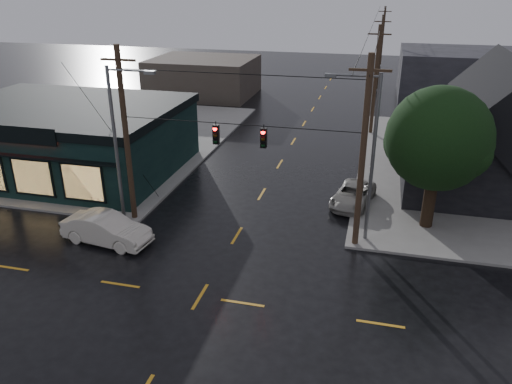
% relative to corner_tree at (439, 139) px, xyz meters
% --- Properties ---
extents(ground_plane, '(160.00, 160.00, 0.00)m').
position_rel_corner_tree_xyz_m(ground_plane, '(-10.33, -9.61, -5.33)').
color(ground_plane, black).
extents(sidewalk_nw, '(28.00, 28.00, 0.15)m').
position_rel_corner_tree_xyz_m(sidewalk_nw, '(-30.33, 10.39, -5.26)').
color(sidewalk_nw, gray).
rests_on(sidewalk_nw, ground).
extents(pizza_shop, '(16.30, 12.34, 4.90)m').
position_rel_corner_tree_xyz_m(pizza_shop, '(-25.33, 3.33, -2.78)').
color(pizza_shop, black).
rests_on(pizza_shop, ground).
extents(ne_building, '(12.60, 11.60, 8.75)m').
position_rel_corner_tree_xyz_m(ne_building, '(4.67, 7.39, -0.86)').
color(ne_building, black).
rests_on(ne_building, ground).
extents(corner_tree, '(5.69, 5.69, 8.06)m').
position_rel_corner_tree_xyz_m(corner_tree, '(0.00, 0.00, 0.00)').
color(corner_tree, black).
rests_on(corner_tree, ground).
extents(utility_pole_nw, '(2.00, 0.32, 10.15)m').
position_rel_corner_tree_xyz_m(utility_pole_nw, '(-16.83, -3.11, -5.33)').
color(utility_pole_nw, black).
rests_on(utility_pole_nw, ground).
extents(utility_pole_ne, '(2.00, 0.32, 10.15)m').
position_rel_corner_tree_xyz_m(utility_pole_ne, '(-3.83, -3.11, -5.33)').
color(utility_pole_ne, black).
rests_on(utility_pole_ne, ground).
extents(utility_pole_far_a, '(2.00, 0.32, 9.65)m').
position_rel_corner_tree_xyz_m(utility_pole_far_a, '(-3.83, 18.39, -5.33)').
color(utility_pole_far_a, black).
rests_on(utility_pole_far_a, ground).
extents(utility_pole_far_b, '(2.00, 0.32, 9.15)m').
position_rel_corner_tree_xyz_m(utility_pole_far_b, '(-3.83, 38.39, -5.33)').
color(utility_pole_far_b, black).
rests_on(utility_pole_far_b, ground).
extents(utility_pole_far_c, '(2.00, 0.32, 9.15)m').
position_rel_corner_tree_xyz_m(utility_pole_far_c, '(-3.83, 58.39, -5.33)').
color(utility_pole_far_c, black).
rests_on(utility_pole_far_c, ground).
extents(span_signal_assembly, '(13.00, 0.48, 1.23)m').
position_rel_corner_tree_xyz_m(span_signal_assembly, '(-10.24, -3.11, 0.36)').
color(span_signal_assembly, black).
rests_on(span_signal_assembly, ground).
extents(streetlight_nw, '(5.40, 0.30, 9.15)m').
position_rel_corner_tree_xyz_m(streetlight_nw, '(-17.13, -3.81, -5.33)').
color(streetlight_nw, slate).
rests_on(streetlight_nw, ground).
extents(streetlight_ne, '(5.40, 0.30, 9.15)m').
position_rel_corner_tree_xyz_m(streetlight_ne, '(-3.33, -2.41, -5.33)').
color(streetlight_ne, slate).
rests_on(streetlight_ne, ground).
extents(bg_building_west, '(12.00, 10.00, 4.40)m').
position_rel_corner_tree_xyz_m(bg_building_west, '(-24.33, 30.39, -3.13)').
color(bg_building_west, '#41372F').
rests_on(bg_building_west, ground).
extents(bg_building_east, '(14.00, 12.00, 5.60)m').
position_rel_corner_tree_xyz_m(bg_building_east, '(5.67, 35.39, -2.53)').
color(bg_building_east, '#222327').
rests_on(bg_building_east, ground).
extents(sedan_cream, '(5.16, 2.38, 1.64)m').
position_rel_corner_tree_xyz_m(sedan_cream, '(-16.95, -6.08, -4.52)').
color(sedan_cream, beige).
rests_on(sedan_cream, ground).
extents(suv_silver, '(2.97, 4.97, 1.29)m').
position_rel_corner_tree_xyz_m(suv_silver, '(-4.33, 2.21, -4.69)').
color(suv_silver, gray).
rests_on(suv_silver, ground).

